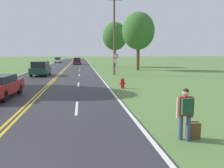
% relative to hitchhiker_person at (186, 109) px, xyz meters
% --- Properties ---
extents(hitchhiker_person, '(0.56, 0.42, 1.66)m').
position_rel_hitchhiker_person_xyz_m(hitchhiker_person, '(0.00, 0.00, 0.00)').
color(hitchhiker_person, '#38476B').
rests_on(hitchhiker_person, ground).
extents(suitcase, '(0.46, 0.21, 0.57)m').
position_rel_hitchhiker_person_xyz_m(suitcase, '(0.34, 0.15, -0.75)').
color(suitcase, brown).
rests_on(suitcase, ground).
extents(fire_hydrant, '(0.46, 0.30, 0.82)m').
position_rel_hitchhiker_person_xyz_m(fire_hydrant, '(0.00, 11.28, -0.60)').
color(fire_hydrant, red).
rests_on(fire_hydrant, ground).
extents(traffic_sign, '(0.60, 0.10, 2.72)m').
position_rel_hitchhiker_person_xyz_m(traffic_sign, '(0.72, 19.80, 1.04)').
color(traffic_sign, gray).
rests_on(traffic_sign, ground).
extents(utility_pole_midground, '(1.80, 0.24, 9.79)m').
position_rel_hitchhiker_person_xyz_m(utility_pole_midground, '(0.95, 22.85, 4.04)').
color(utility_pole_midground, brown).
rests_on(utility_pole_midground, ground).
extents(tree_left_verge, '(5.20, 5.20, 9.27)m').
position_rel_hitchhiker_person_xyz_m(tree_left_verge, '(6.01, 31.07, 5.24)').
color(tree_left_verge, brown).
rests_on(tree_left_verge, ground).
extents(tree_behind_sign, '(4.91, 4.91, 8.94)m').
position_rel_hitchhiker_person_xyz_m(tree_behind_sign, '(3.63, 41.12, 5.08)').
color(tree_behind_sign, brown).
rests_on(tree_behind_sign, ground).
extents(car_dark_green_suv_approaching, '(2.02, 4.14, 1.75)m').
position_rel_hitchhiker_person_xyz_m(car_dark_green_suv_approaching, '(-8.07, 22.81, -0.09)').
color(car_dark_green_suv_approaching, black).
rests_on(car_dark_green_suv_approaching, ground).
extents(car_maroon_van_mid_near, '(1.90, 4.53, 1.66)m').
position_rel_hitchhiker_person_xyz_m(car_maroon_van_mid_near, '(-4.10, 51.69, -0.15)').
color(car_maroon_van_mid_near, black).
rests_on(car_maroon_van_mid_near, ground).
extents(car_white_suv_mid_far, '(1.71, 3.98, 1.53)m').
position_rel_hitchhiker_person_xyz_m(car_white_suv_mid_far, '(-9.88, 64.23, -0.20)').
color(car_white_suv_mid_far, black).
rests_on(car_white_suv_mid_far, ground).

